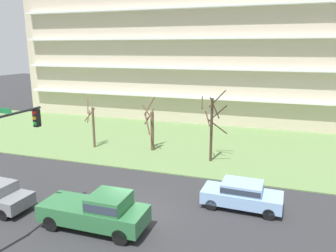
{
  "coord_description": "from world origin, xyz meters",
  "views": [
    {
      "loc": [
        6.82,
        -14.87,
        8.83
      ],
      "look_at": [
        -0.23,
        6.0,
        3.57
      ],
      "focal_mm": 34.99,
      "sensor_mm": 36.0,
      "label": 1
    }
  ],
  "objects_px": {
    "tree_far_left": "(93,125)",
    "sedan_blue_near_left": "(242,194)",
    "tree_center": "(212,125)",
    "pickup_green_center_right": "(98,210)",
    "tree_left": "(151,127)"
  },
  "relations": [
    {
      "from": "tree_far_left",
      "to": "sedan_blue_near_left",
      "type": "bearing_deg",
      "value": -27.96
    },
    {
      "from": "sedan_blue_near_left",
      "to": "pickup_green_center_right",
      "type": "height_order",
      "value": "pickup_green_center_right"
    },
    {
      "from": "tree_center",
      "to": "sedan_blue_near_left",
      "type": "height_order",
      "value": "tree_center"
    },
    {
      "from": "tree_center",
      "to": "sedan_blue_near_left",
      "type": "bearing_deg",
      "value": -66.05
    },
    {
      "from": "tree_center",
      "to": "tree_far_left",
      "type": "bearing_deg",
      "value": 178.39
    },
    {
      "from": "pickup_green_center_right",
      "to": "tree_center",
      "type": "bearing_deg",
      "value": 73.52
    },
    {
      "from": "tree_far_left",
      "to": "tree_center",
      "type": "bearing_deg",
      "value": -1.61
    },
    {
      "from": "tree_left",
      "to": "pickup_green_center_right",
      "type": "bearing_deg",
      "value": -80.3
    },
    {
      "from": "tree_center",
      "to": "tree_left",
      "type": "bearing_deg",
      "value": 168.45
    },
    {
      "from": "tree_center",
      "to": "pickup_green_center_right",
      "type": "xyz_separation_m",
      "value": [
        -3.35,
        -11.62,
        -2.02
      ]
    },
    {
      "from": "sedan_blue_near_left",
      "to": "pickup_green_center_right",
      "type": "distance_m",
      "value": 7.92
    },
    {
      "from": "tree_far_left",
      "to": "tree_left",
      "type": "relative_size",
      "value": 0.96
    },
    {
      "from": "tree_left",
      "to": "sedan_blue_near_left",
      "type": "height_order",
      "value": "tree_left"
    },
    {
      "from": "tree_center",
      "to": "sedan_blue_near_left",
      "type": "xyz_separation_m",
      "value": [
        3.16,
        -7.12,
        -2.16
      ]
    },
    {
      "from": "pickup_green_center_right",
      "to": "sedan_blue_near_left",
      "type": "bearing_deg",
      "value": 34.23
    }
  ]
}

